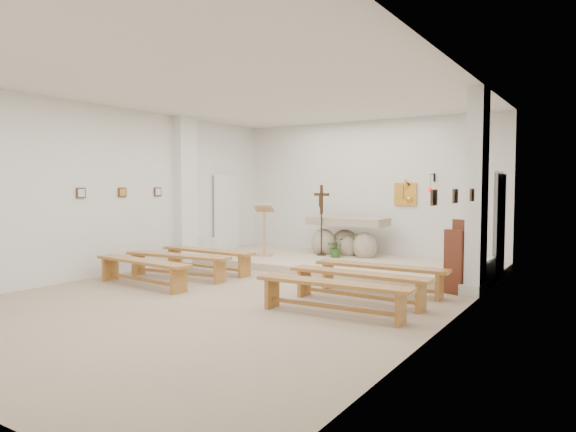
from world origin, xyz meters
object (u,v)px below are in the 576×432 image
Objects in this scene: bench_left_second at (177,260)px; bench_left_third at (142,266)px; crucifix_stand at (321,215)px; bench_left_front at (208,255)px; altar at (347,239)px; bench_right_front at (381,272)px; lectern at (264,230)px; donation_pedestal at (458,261)px; bench_right_third at (332,290)px; bench_right_second at (359,280)px.

bench_left_third is (0.00, -0.90, 0.00)m from bench_left_second.
bench_left_front is (-1.28, -2.71, -0.78)m from crucifix_stand.
bench_right_front is at bearing -53.96° from altar.
altar is at bearing 59.86° from bench_left_second.
lectern is 0.99× the size of donation_pedestal.
donation_pedestal is 5.33m from bench_left_second.
crucifix_stand is 4.76m from bench_left_third.
bench_right_third is (-1.13, -2.52, -0.19)m from donation_pedestal.
donation_pedestal is 5.13m from bench_left_front.
bench_left_third is (-1.77, -4.93, -0.17)m from altar.
bench_left_front is at bearing 178.33° from bench_right_front.
bench_right_third is at bearing -94.37° from donation_pedestal.
bench_right_third is (0.00, -1.81, 0.00)m from bench_right_front.
bench_left_third is at bearing -133.85° from donation_pedestal.
altar is 3.81m from bench_right_front.
crucifix_stand is at bearing 79.06° from bench_left_third.
bench_right_front and bench_right_third have the same top height.
donation_pedestal is 0.54× the size of bench_left_third.
bench_left_second is at bearing -114.49° from lectern.
bench_left_second is at bearing -89.42° from crucifix_stand.
bench_right_front is (2.66, -2.71, -0.78)m from crucifix_stand.
altar is 1.55× the size of donation_pedestal.
altar reaches higher than bench_right_front.
bench_right_third is at bearing -66.11° from lectern.
bench_right_front is 0.99× the size of bench_left_third.
bench_right_second is (0.00, -0.90, 0.00)m from bench_right_front.
crucifix_stand is at bearing 171.92° from donation_pedestal.
bench_left_third is at bearing -157.07° from bench_right_front.
donation_pedestal is (3.30, -2.41, 0.03)m from altar.
bench_left_front is 1.00× the size of bench_right_front.
bench_left_front is (-0.13, -1.92, -0.41)m from lectern.
bench_left_third is at bearing -113.83° from lectern.
lectern is 4.76m from bench_right_second.
crucifix_stand is 1.34× the size of donation_pedestal.
bench_right_front is at bearing 87.26° from bench_right_third.
bench_left_second is 3.95m from bench_right_second.
donation_pedestal is 2.77m from bench_right_third.
lectern is 1.97m from bench_left_front.
bench_left_front is 3.95m from bench_right_front.
lectern reaches higher than bench_left_third.
lectern is at bearing 144.37° from bench_right_second.
bench_right_third is (3.95, 0.00, 0.00)m from bench_left_third.
donation_pedestal is at bearing 55.98° from bench_right_second.
bench_right_third is at bearing 4.89° from bench_left_third.
lectern reaches higher than bench_right_third.
lectern is at bearing -125.23° from crucifix_stand.
crucifix_stand is 4.33m from donation_pedestal.
lectern is at bearing 151.59° from bench_right_front.
bench_left_front is 0.99× the size of bench_left_third.
bench_left_front is 4.05m from bench_right_second.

